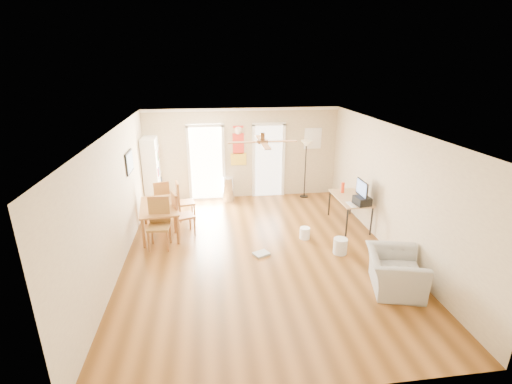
{
  "coord_description": "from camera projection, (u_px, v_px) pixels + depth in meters",
  "views": [
    {
      "loc": [
        -0.98,
        -6.75,
        3.78
      ],
      "look_at": [
        0.0,
        0.6,
        1.15
      ],
      "focal_mm": 25.65,
      "sensor_mm": 36.0,
      "label": 1
    }
  ],
  "objects": [
    {
      "name": "imac",
      "position": [
        362.0,
        192.0,
        8.37
      ],
      "size": [
        0.23,
        0.58,
        0.54
      ],
      "primitive_type": null,
      "rotation": [
        0.0,
        0.0,
        0.26
      ],
      "color": "black",
      "rests_on": "computer_desk"
    },
    {
      "name": "kitchen_doorway",
      "position": [
        206.0,
        164.0,
        10.46
      ],
      "size": [
        0.9,
        0.1,
        2.1
      ],
      "primitive_type": null,
      "color": "white",
      "rests_on": "wall_back"
    },
    {
      "name": "wall_back",
      "position": [
        243.0,
        154.0,
        10.52
      ],
      "size": [
        5.5,
        0.04,
        2.6
      ],
      "primitive_type": null,
      "color": "beige",
      "rests_on": "floor"
    },
    {
      "name": "dining_chair_near",
      "position": [
        159.0,
        224.0,
        7.73
      ],
      "size": [
        0.48,
        0.48,
        1.09
      ],
      "primitive_type": null,
      "rotation": [
        0.0,
        0.0,
        -0.06
      ],
      "color": "olive",
      "rests_on": "floor"
    },
    {
      "name": "printer",
      "position": [
        362.0,
        201.0,
        8.33
      ],
      "size": [
        0.36,
        0.4,
        0.19
      ],
      "primitive_type": "cube",
      "rotation": [
        0.0,
        0.0,
        0.14
      ],
      "color": "black",
      "rests_on": "computer_desk"
    },
    {
      "name": "orange_bottle",
      "position": [
        343.0,
        188.0,
        9.09
      ],
      "size": [
        0.1,
        0.1,
        0.26
      ],
      "primitive_type": "cylinder",
      "rotation": [
        0.0,
        0.0,
        -0.18
      ],
      "color": "#F03C15",
      "rests_on": "computer_desk"
    },
    {
      "name": "ceiling",
      "position": [
        260.0,
        130.0,
        6.82
      ],
      "size": [
        5.5,
        7.0,
        0.0
      ],
      "primitive_type": null,
      "color": "silver",
      "rests_on": "floor"
    },
    {
      "name": "dining_chair_far",
      "position": [
        161.0,
        198.0,
        9.44
      ],
      "size": [
        0.49,
        0.49,
        0.95
      ],
      "primitive_type": null,
      "rotation": [
        0.0,
        0.0,
        3.44
      ],
      "color": "olive",
      "rests_on": "floor"
    },
    {
      "name": "floor_cloth",
      "position": [
        261.0,
        254.0,
        7.6
      ],
      "size": [
        0.39,
        0.35,
        0.04
      ],
      "primitive_type": "cube",
      "rotation": [
        0.0,
        0.0,
        0.45
      ],
      "color": "#9B9B96",
      "rests_on": "floor"
    },
    {
      "name": "floor",
      "position": [
        260.0,
        253.0,
        7.69
      ],
      "size": [
        7.0,
        7.0,
        0.0
      ],
      "primitive_type": "plane",
      "color": "brown",
      "rests_on": "ground"
    },
    {
      "name": "wall_left",
      "position": [
        116.0,
        201.0,
        6.91
      ],
      "size": [
        0.04,
        7.0,
        2.6
      ],
      "primitive_type": null,
      "color": "beige",
      "rests_on": "floor"
    },
    {
      "name": "trash_can",
      "position": [
        228.0,
        189.0,
        10.46
      ],
      "size": [
        0.42,
        0.42,
        0.7
      ],
      "primitive_type": "cylinder",
      "rotation": [
        0.0,
        0.0,
        0.34
      ],
      "color": "silver",
      "rests_on": "floor"
    },
    {
      "name": "ac_grille",
      "position": [
        313.0,
        138.0,
        10.62
      ],
      "size": [
        0.5,
        0.04,
        0.6
      ],
      "primitive_type": "cube",
      "color": "white",
      "rests_on": "wall_back"
    },
    {
      "name": "crown_molding",
      "position": [
        260.0,
        132.0,
        6.83
      ],
      "size": [
        5.5,
        7.0,
        0.08
      ],
      "primitive_type": null,
      "color": "white",
      "rests_on": "wall_back"
    },
    {
      "name": "computer_desk",
      "position": [
        349.0,
        211.0,
        8.92
      ],
      "size": [
        0.67,
        1.33,
        0.71
      ],
      "primitive_type": null,
      "color": "tan",
      "rests_on": "floor"
    },
    {
      "name": "framed_poster",
      "position": [
        129.0,
        162.0,
        8.09
      ],
      "size": [
        0.04,
        0.66,
        0.48
      ],
      "primitive_type": "cube",
      "color": "black",
      "rests_on": "wall_left"
    },
    {
      "name": "wall_front",
      "position": [
        306.0,
        304.0,
        3.98
      ],
      "size": [
        5.5,
        0.04,
        2.6
      ],
      "primitive_type": null,
      "color": "beige",
      "rests_on": "floor"
    },
    {
      "name": "wastebasket_a",
      "position": [
        305.0,
        233.0,
        8.28
      ],
      "size": [
        0.26,
        0.26,
        0.27
      ],
      "primitive_type": "cylinder",
      "rotation": [
        0.0,
        0.0,
        0.15
      ],
      "color": "white",
      "rests_on": "floor"
    },
    {
      "name": "wall_decal",
      "position": [
        238.0,
        145.0,
        10.4
      ],
      "size": [
        0.46,
        0.03,
        1.1
      ],
      "primitive_type": "cube",
      "color": "red",
      "rests_on": "wall_back"
    },
    {
      "name": "wastebasket_b",
      "position": [
        340.0,
        246.0,
        7.62
      ],
      "size": [
        0.32,
        0.32,
        0.33
      ],
      "primitive_type": "cylinder",
      "rotation": [
        0.0,
        0.0,
        -0.09
      ],
      "color": "silver",
      "rests_on": "floor"
    },
    {
      "name": "wall_right",
      "position": [
        391.0,
        189.0,
        7.6
      ],
      "size": [
        0.04,
        7.0,
        2.6
      ],
      "primitive_type": null,
      "color": "beige",
      "rests_on": "floor"
    },
    {
      "name": "ceiling_fan",
      "position": [
        263.0,
        142.0,
        6.59
      ],
      "size": [
        1.24,
        1.24,
        0.2
      ],
      "primitive_type": null,
      "color": "#593819",
      "rests_on": "ceiling"
    },
    {
      "name": "dining_chair_right_b",
      "position": [
        184.0,
        213.0,
        8.37
      ],
      "size": [
        0.54,
        0.54,
        1.03
      ],
      "primitive_type": null,
      "rotation": [
        0.0,
        0.0,
        1.9
      ],
      "color": "#9D6432",
      "rests_on": "floor"
    },
    {
      "name": "torchiere_lamp",
      "position": [
        305.0,
        169.0,
        10.63
      ],
      "size": [
        0.38,
        0.38,
        1.69
      ],
      "primitive_type": null,
      "rotation": [
        0.0,
        0.0,
        -0.21
      ],
      "color": "black",
      "rests_on": "floor"
    },
    {
      "name": "keyboard",
      "position": [
        351.0,
        205.0,
        8.34
      ],
      "size": [
        0.13,
        0.37,
        0.01
      ],
      "primitive_type": "cube",
      "rotation": [
        0.0,
        0.0,
        0.03
      ],
      "color": "silver",
      "rests_on": "computer_desk"
    },
    {
      "name": "dining_table",
      "position": [
        160.0,
        219.0,
        8.46
      ],
      "size": [
        1.01,
        1.5,
        0.7
      ],
      "primitive_type": null,
      "rotation": [
        0.0,
        0.0,
        0.12
      ],
      "color": "#9E6B33",
      "rests_on": "floor"
    },
    {
      "name": "bathroom_doorway",
      "position": [
        268.0,
        161.0,
        10.69
      ],
      "size": [
        0.8,
        0.1,
        2.1
      ],
      "primitive_type": null,
      "color": "white",
      "rests_on": "wall_back"
    },
    {
      "name": "dining_chair_right_a",
      "position": [
        186.0,
        201.0,
        9.2
      ],
      "size": [
        0.49,
        0.49,
        1.0
      ],
      "primitive_type": null,
      "rotation": [
        0.0,
        0.0,
        1.77
      ],
      "color": "#A16634",
      "rests_on": "floor"
    },
    {
      "name": "bookshelf",
      "position": [
        152.0,
        171.0,
        10.05
      ],
      "size": [
        0.63,
        0.93,
        1.91
      ],
      "primitive_type": null,
      "rotation": [
        0.0,
        0.0,
        0.32
      ],
      "color": "white",
      "rests_on": "floor"
    },
    {
      "name": "armchair",
      "position": [
        394.0,
        272.0,
        6.37
      ],
      "size": [
        1.15,
        1.24,
        0.67
      ],
      "primitive_type": "imported",
      "rotation": [
        0.0,
        0.0,
        1.3
      ],
      "color": "#9E9D99",
      "rests_on": "floor"
    }
  ]
}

